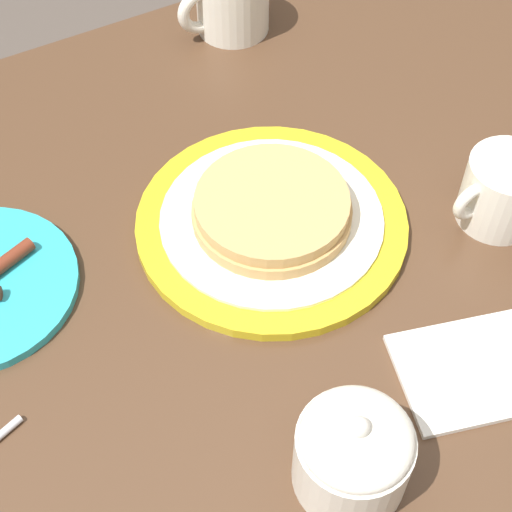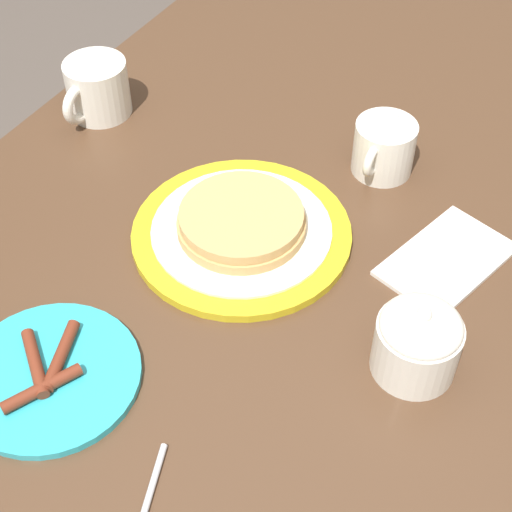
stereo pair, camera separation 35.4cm
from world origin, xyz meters
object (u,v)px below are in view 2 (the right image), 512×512
at_px(side_plate_bacon, 50,375).
at_px(sugar_bowl, 418,341).
at_px(napkin, 446,260).
at_px(coffee_mug, 96,88).
at_px(creamer_pitcher, 384,146).
at_px(pancake_plate, 241,228).

height_order(side_plate_bacon, sugar_bowl, sugar_bowl).
bearing_deg(side_plate_bacon, napkin, 140.25).
xyz_separation_m(coffee_mug, napkin, (0.04, 0.56, -0.04)).
height_order(coffee_mug, creamer_pitcher, creamer_pitcher).
distance_m(coffee_mug, creamer_pitcher, 0.43).
height_order(pancake_plate, side_plate_bacon, pancake_plate).
height_order(sugar_bowl, napkin, sugar_bowl).
xyz_separation_m(creamer_pitcher, sugar_bowl, (0.29, 0.16, 0.01)).
bearing_deg(napkin, side_plate_bacon, -39.75).
bearing_deg(coffee_mug, napkin, 86.24).
bearing_deg(napkin, coffee_mug, -93.76).
xyz_separation_m(side_plate_bacon, sugar_bowl, (-0.21, 0.33, 0.04)).
relative_size(side_plate_bacon, creamer_pitcher, 1.66).
relative_size(pancake_plate, coffee_mug, 2.28).
relative_size(pancake_plate, napkin, 1.47).
bearing_deg(sugar_bowl, pancake_plate, -106.92).
xyz_separation_m(pancake_plate, napkin, (-0.09, 0.24, -0.01)).
height_order(creamer_pitcher, sugar_bowl, sugar_bowl).
relative_size(side_plate_bacon, coffee_mug, 1.61).
xyz_separation_m(pancake_plate, creamer_pitcher, (-0.21, 0.10, 0.02)).
height_order(pancake_plate, creamer_pitcher, creamer_pitcher).
distance_m(sugar_bowl, napkin, 0.17).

